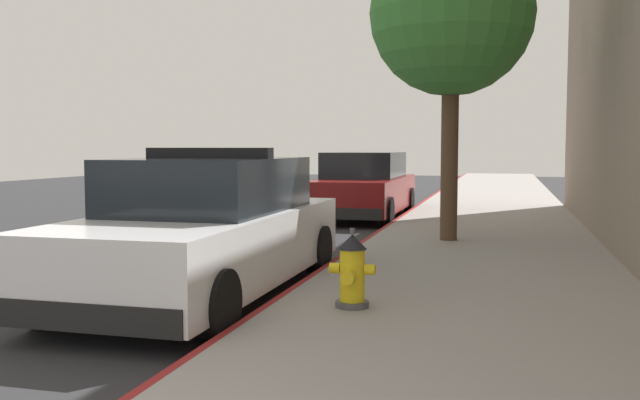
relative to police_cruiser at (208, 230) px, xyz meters
The scene contains 7 objects.
ground_plane 5.11m from the police_cruiser, 127.67° to the left, with size 34.87×60.00×0.20m, color #2B2B2D.
sidewalk_pavement 4.99m from the police_cruiser, 53.77° to the left, with size 3.67×60.00×0.16m, color gray.
curb_painted_edge 4.18m from the police_cruiser, 75.29° to the left, with size 0.08×60.00×0.16m, color maroon.
police_cruiser is the anchor object (origin of this frame).
parked_car_silver_ahead 9.04m from the police_cruiser, 90.05° to the left, with size 1.94×4.84×1.56m.
fire_hydrant 2.06m from the police_cruiser, 24.42° to the right, with size 0.44×0.40×0.76m.
street_tree 5.79m from the police_cruiser, 61.21° to the left, with size 2.65×2.65×5.00m.
Camera 1 is at (2.17, -1.25, 1.69)m, focal length 39.12 mm.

